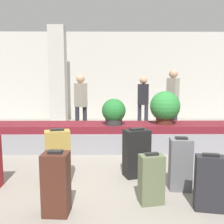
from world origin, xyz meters
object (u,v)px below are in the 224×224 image
suitcase_1 (180,164)px  suitcase_3 (151,179)px  pillar (58,76)px  suitcase_0 (137,153)px  suitcase_6 (58,156)px  potted_plant_1 (114,112)px  traveler_2 (173,94)px  potted_plant_0 (165,107)px  traveler_0 (81,100)px  traveler_1 (143,99)px  suitcase_4 (56,184)px  suitcase_2 (210,183)px

suitcase_1 → suitcase_3: (-0.46, -0.38, -0.05)m
suitcase_3 → pillar: bearing=101.1°
suitcase_0 → suitcase_6: suitcase_6 is taller
suitcase_0 → potted_plant_1: potted_plant_1 is taller
suitcase_1 → suitcase_6: suitcase_6 is taller
pillar → traveler_2: size_ratio=1.81×
suitcase_1 → potted_plant_0: (0.21, 1.97, 0.55)m
potted_plant_0 → traveler_0: bearing=146.4°
traveler_2 → potted_plant_0: bearing=-54.0°
traveler_1 → suitcase_3: bearing=33.0°
suitcase_4 → traveler_2: traveler_2 is taller
suitcase_6 → traveler_1: traveler_1 is taller
potted_plant_0 → potted_plant_1: 1.09m
pillar → traveler_1: size_ratio=2.03×
suitcase_1 → traveler_1: traveler_1 is taller
traveler_0 → suitcase_1: bearing=-20.0°
suitcase_6 → traveler_0: size_ratio=0.49×
potted_plant_0 → suitcase_1: bearing=-96.0°
pillar → traveler_2: 3.80m
suitcase_0 → suitcase_3: (0.09, -0.85, -0.06)m
suitcase_6 → suitcase_4: bearing=-94.1°
suitcase_4 → potted_plant_0: bearing=59.2°
suitcase_3 → suitcase_4: suitcase_4 is taller
traveler_2 → suitcase_0: bearing=-57.8°
suitcase_6 → pillar: bearing=86.5°
suitcase_2 → potted_plant_1: (-1.06, 2.41, 0.50)m
suitcase_4 → potted_plant_1: 2.62m
pillar → suitcase_4: 5.99m
suitcase_6 → traveler_0: bearing=75.2°
suitcase_4 → potted_plant_0: (1.76, 2.59, 0.55)m
suitcase_2 → suitcase_3: 0.66m
suitcase_0 → traveler_0: size_ratio=0.47×
suitcase_0 → suitcase_2: 1.25m
suitcase_0 → suitcase_4: 1.48m
suitcase_1 → suitcase_3: size_ratio=1.16×
suitcase_1 → suitcase_3: bearing=-135.6°
suitcase_3 → traveler_2: (1.26, 4.08, 0.76)m
traveler_0 → traveler_2: traveler_2 is taller
suitcase_0 → traveler_1: (0.56, 3.52, 0.56)m
potted_plant_0 → traveler_2: traveler_2 is taller
suitcase_2 → traveler_1: bearing=102.6°
suitcase_0 → potted_plant_1: 1.51m
potted_plant_0 → traveler_0: 2.31m
suitcase_2 → traveler_0: traveler_0 is taller
suitcase_0 → traveler_2: size_ratio=0.43×
suitcase_0 → suitcase_1: suitcase_0 is taller
potted_plant_0 → traveler_1: (-0.19, 2.02, 0.03)m
traveler_1 → traveler_0: bearing=-27.5°
suitcase_1 → suitcase_6: (-1.72, 0.30, 0.03)m
suitcase_1 → traveler_2: (0.80, 3.70, 0.71)m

